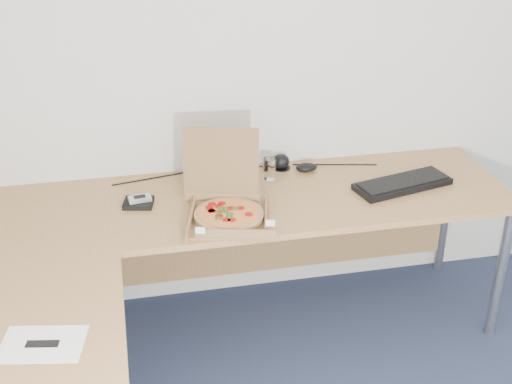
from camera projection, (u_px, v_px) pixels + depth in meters
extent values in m
cube|color=#AC7E48|center=(240.00, 202.00, 3.20)|extent=(2.50, 0.70, 0.03)
cylinder|color=gray|center=(445.00, 214.00, 3.84)|extent=(0.05, 0.05, 0.70)
cube|color=olive|center=(229.00, 219.00, 3.01)|extent=(0.34, 0.34, 0.01)
cube|color=olive|center=(221.00, 165.00, 3.10)|extent=(0.34, 0.07, 0.33)
cylinder|color=tan|center=(229.00, 216.00, 3.00)|extent=(0.30, 0.30, 0.02)
cylinder|color=#B63122|center=(229.00, 213.00, 2.99)|extent=(0.26, 0.26, 0.00)
cylinder|color=silver|center=(269.00, 169.00, 3.35)|extent=(0.06, 0.06, 0.11)
cube|color=black|center=(402.00, 184.00, 3.29)|extent=(0.49, 0.27, 0.03)
ellipsoid|color=black|center=(306.00, 167.00, 3.44)|extent=(0.12, 0.10, 0.04)
cube|color=black|center=(138.00, 203.00, 3.13)|extent=(0.15, 0.13, 0.02)
cube|color=#B2B5BA|center=(140.00, 199.00, 3.12)|extent=(0.11, 0.07, 0.02)
cube|color=white|center=(42.00, 344.00, 2.28)|extent=(0.30, 0.24, 0.00)
ellipsoid|color=black|center=(281.00, 161.00, 3.46)|extent=(0.09, 0.09, 0.08)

